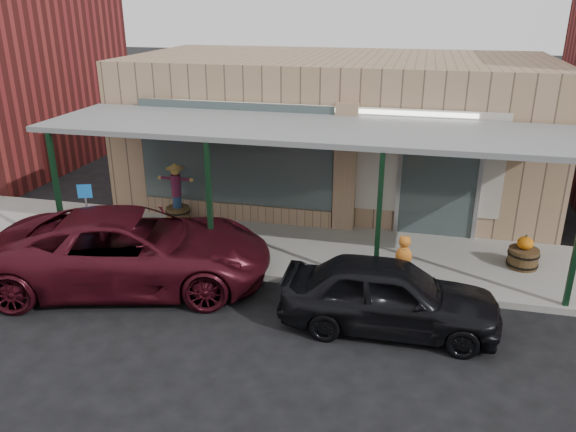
% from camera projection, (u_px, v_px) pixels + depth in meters
% --- Properties ---
extents(ground, '(120.00, 120.00, 0.00)m').
position_uv_depth(ground, '(264.00, 335.00, 10.25)').
color(ground, black).
rests_on(ground, ground).
extents(sidewalk, '(40.00, 3.20, 0.15)m').
position_uv_depth(sidewalk, '(305.00, 251.00, 13.49)').
color(sidewalk, gray).
rests_on(sidewalk, ground).
extents(storefront, '(12.00, 6.25, 4.20)m').
position_uv_depth(storefront, '(337.00, 128.00, 16.90)').
color(storefront, '#A27F63').
rests_on(storefront, ground).
extents(awning, '(12.00, 3.00, 3.04)m').
position_uv_depth(awning, '(306.00, 131.00, 12.39)').
color(awning, slate).
rests_on(awning, ground).
extents(block_buildings_near, '(61.00, 8.00, 8.00)m').
position_uv_depth(block_buildings_near, '(410.00, 69.00, 16.80)').
color(block_buildings_near, maroon).
rests_on(block_buildings_near, ground).
extents(barrel_scarecrow, '(0.98, 0.77, 1.63)m').
position_uv_depth(barrel_scarecrow, '(177.00, 203.00, 14.84)').
color(barrel_scarecrow, brown).
rests_on(barrel_scarecrow, sidewalk).
extents(barrel_pumpkin, '(0.81, 0.81, 0.77)m').
position_uv_depth(barrel_pumpkin, '(523.00, 256.00, 12.42)').
color(barrel_pumpkin, brown).
rests_on(barrel_pumpkin, sidewalk).
extents(handicap_sign, '(0.32, 0.13, 1.58)m').
position_uv_depth(handicap_sign, '(87.00, 207.00, 13.14)').
color(handicap_sign, gray).
rests_on(handicap_sign, sidewalk).
extents(parked_sedan, '(4.01, 1.83, 1.53)m').
position_uv_depth(parked_sedan, '(389.00, 295.00, 10.25)').
color(parked_sedan, black).
rests_on(parked_sedan, ground).
extents(car_maroon, '(6.30, 4.08, 1.61)m').
position_uv_depth(car_maroon, '(132.00, 249.00, 11.80)').
color(car_maroon, '#430D17').
rests_on(car_maroon, ground).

